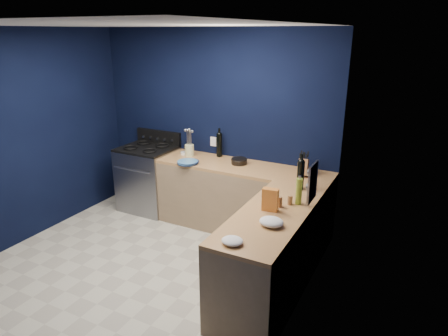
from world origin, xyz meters
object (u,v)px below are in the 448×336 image
Objects in this scene: knife_block at (303,167)px; crouton_bag at (270,200)px; utensil_crock at (189,150)px; plate_stack at (188,162)px; gas_range at (149,179)px.

knife_block is 0.88× the size of crouton_bag.
utensil_crock is at bearing 169.56° from knife_block.
plate_stack is at bearing -61.80° from utensil_crock.
knife_block is (1.47, 0.27, 0.08)m from plate_stack.
utensil_crock reaches higher than gas_range.
crouton_bag is (2.32, -1.08, 0.55)m from gas_range.
knife_block is 1.13m from crouton_bag.
plate_stack is 1.74× the size of utensil_crock.
utensil_crock is at bearing 118.20° from plate_stack.
crouton_bag is (0.01, -1.13, 0.01)m from knife_block.
utensil_crock reaches higher than plate_stack.
utensil_crock is at bearing 7.36° from gas_range.
plate_stack is (0.84, -0.22, 0.46)m from gas_range.
gas_range is 2.62m from crouton_bag.
plate_stack is at bearing -14.67° from gas_range.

